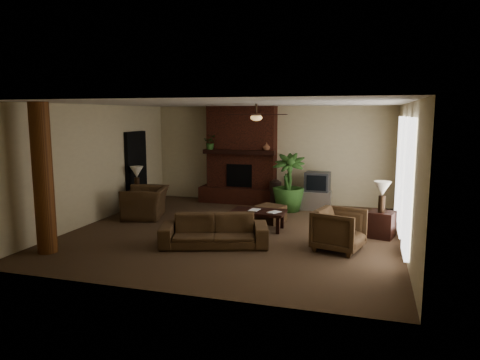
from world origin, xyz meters
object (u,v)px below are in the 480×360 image
(ottoman, at_px, (270,214))
(side_table_right, at_px, (381,224))
(floor_vase, at_px, (275,191))
(coffee_table, at_px, (258,213))
(lamp_left, at_px, (137,174))
(tv_stand, at_px, (315,200))
(armchair_left, at_px, (146,197))
(floor_plant, at_px, (288,195))
(armchair_right, at_px, (339,228))
(sofa, at_px, (214,225))
(side_table_left, at_px, (138,200))
(lamp_right, at_px, (382,191))
(log_column, at_px, (43,179))

(ottoman, xyz_separation_m, side_table_right, (2.55, -0.63, 0.08))
(ottoman, distance_m, floor_vase, 1.85)
(coffee_table, relative_size, lamp_left, 1.85)
(tv_stand, bearing_deg, coffee_table, -113.22)
(armchair_left, xyz_separation_m, floor_plant, (3.29, 1.77, -0.08))
(tv_stand, height_order, lamp_left, lamp_left)
(armchair_right, distance_m, tv_stand, 3.67)
(sofa, relative_size, floor_plant, 1.36)
(tv_stand, bearing_deg, armchair_right, -78.06)
(sofa, height_order, side_table_right, sofa)
(side_table_left, bearing_deg, ottoman, -3.41)
(armchair_right, xyz_separation_m, lamp_right, (0.78, 1.14, 0.56))
(coffee_table, relative_size, side_table_right, 2.18)
(log_column, relative_size, coffee_table, 2.33)
(ottoman, height_order, tv_stand, tv_stand)
(coffee_table, distance_m, side_table_left, 3.71)
(side_table_left, relative_size, lamp_right, 0.85)
(sofa, bearing_deg, side_table_right, 9.05)
(floor_plant, distance_m, lamp_left, 4.08)
(side_table_left, relative_size, lamp_left, 0.85)
(floor_vase, bearing_deg, log_column, -121.35)
(floor_vase, bearing_deg, side_table_left, -154.98)
(armchair_left, height_order, floor_plant, armchair_left)
(sofa, relative_size, tv_stand, 2.47)
(armchair_left, bearing_deg, side_table_left, -152.88)
(log_column, xyz_separation_m, lamp_right, (6.03, 2.83, -0.40))
(armchair_left, distance_m, coffee_table, 3.02)
(coffee_table, bearing_deg, armchair_right, -29.75)
(armchair_right, xyz_separation_m, side_table_right, (0.79, 1.18, -0.16))
(armchair_left, distance_m, ottoman, 3.14)
(armchair_left, xyz_separation_m, coffee_table, (3.00, -0.32, -0.13))
(log_column, distance_m, coffee_table, 4.49)
(sofa, bearing_deg, lamp_right, 8.61)
(coffee_table, xyz_separation_m, ottoman, (0.10, 0.75, -0.17))
(tv_stand, height_order, floor_vase, floor_vase)
(armchair_left, relative_size, side_table_left, 2.11)
(tv_stand, relative_size, floor_vase, 1.10)
(sofa, xyz_separation_m, coffee_table, (0.53, 1.46, -0.04))
(side_table_right, bearing_deg, floor_vase, 138.97)
(sofa, height_order, lamp_left, lamp_left)
(coffee_table, xyz_separation_m, floor_plant, (0.29, 2.09, 0.06))
(ottoman, height_order, lamp_right, lamp_right)
(coffee_table, distance_m, lamp_left, 3.78)
(coffee_table, height_order, floor_plant, floor_plant)
(armchair_left, distance_m, lamp_left, 1.01)
(coffee_table, xyz_separation_m, lamp_left, (-3.60, 0.97, 0.63))
(armchair_left, bearing_deg, side_table_right, 72.85)
(sofa, distance_m, floor_vase, 4.04)
(floor_plant, bearing_deg, lamp_left, -163.87)
(floor_vase, relative_size, side_table_left, 1.40)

